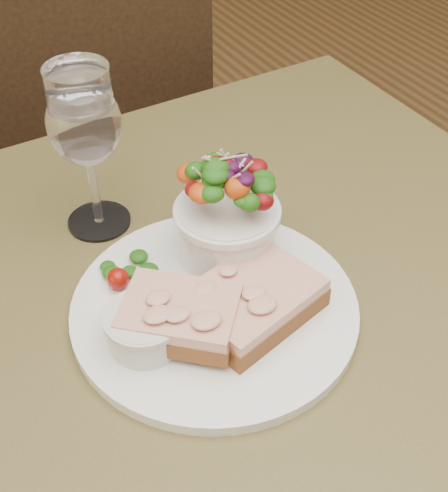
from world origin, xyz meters
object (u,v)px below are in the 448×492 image
cafe_table (243,378)px  wine_glass (85,128)px  chair_far (88,241)px  salad_bowl (227,209)px  sandwich_back (180,315)px  ramekin (144,328)px  sandwich_front (252,300)px  dinner_plate (215,308)px

cafe_table → wine_glass: (-0.07, 0.20, 0.22)m
chair_far → salad_bowl: chair_far is taller
cafe_table → sandwich_back: 0.15m
cafe_table → sandwich_back: bearing=178.8°
sandwich_back → cafe_table: bearing=41.2°
cafe_table → salad_bowl: (0.02, 0.07, 0.17)m
sandwich_back → wine_glass: wine_glass is taller
chair_far → ramekin: 0.85m
ramekin → wine_glass: 0.22m
sandwich_front → sandwich_back: bearing=156.9°
chair_far → wine_glass: wine_glass is taller
dinner_plate → sandwich_back: (-0.04, -0.02, 0.03)m
sandwich_front → ramekin: size_ratio=2.09×
chair_far → sandwich_back: bearing=88.0°
salad_bowl → ramekin: bearing=-152.4°
dinner_plate → sandwich_front: size_ratio=1.99×
cafe_table → wine_glass: 0.31m
dinner_plate → wine_glass: 0.22m
cafe_table → ramekin: bearing=175.9°
sandwich_front → dinner_plate: bearing=119.4°
sandwich_back → wine_glass: 0.22m
sandwich_back → chair_far: bearing=122.4°
dinner_plate → wine_glass: bearing=103.3°
cafe_table → salad_bowl: salad_bowl is taller
dinner_plate → cafe_table: bearing=-34.6°
dinner_plate → sandwich_front: bearing=-46.9°
cafe_table → sandwich_front: bearing=-85.3°
wine_glass → sandwich_front: bearing=-71.9°
chair_far → cafe_table: bearing=93.6°
dinner_plate → chair_far: bearing=83.5°
wine_glass → salad_bowl: bearing=-55.0°
sandwich_back → salad_bowl: size_ratio=1.01×
cafe_table → sandwich_front: sandwich_front is taller
sandwich_back → ramekin: bearing=-147.8°
dinner_plate → sandwich_back: bearing=-160.9°
sandwich_back → wine_glass: bearing=132.1°
sandwich_front → sandwich_back: 0.07m
sandwich_back → ramekin: sandwich_back is taller
sandwich_back → dinner_plate: bearing=61.5°
chair_far → sandwich_front: chair_far is taller
cafe_table → ramekin: (-0.10, 0.01, 0.13)m
ramekin → wine_glass: wine_glass is taller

